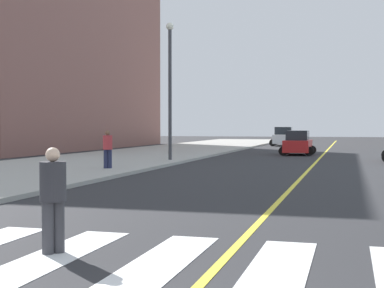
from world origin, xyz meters
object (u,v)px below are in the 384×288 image
pedestrian_crossing (53,195)px  car_white_second (284,137)px  pedestrian_walking_west (108,147)px  street_lamp (170,80)px  car_red_third (298,144)px

pedestrian_crossing → car_white_second: bearing=41.9°
car_white_second → pedestrian_walking_west: bearing=-98.8°
street_lamp → car_red_third: bearing=58.8°
pedestrian_walking_west → car_white_second: bearing=-122.9°
pedestrian_crossing → street_lamp: bearing=52.7°
car_red_third → street_lamp: size_ratio=0.50×
pedestrian_walking_west → street_lamp: bearing=-122.6°
pedestrian_walking_west → street_lamp: size_ratio=0.22×
car_white_second → street_lamp: size_ratio=0.58×
pedestrian_crossing → pedestrian_walking_west: 17.14m
car_red_third → pedestrian_walking_west: pedestrian_walking_west is taller
pedestrian_crossing → street_lamp: size_ratio=0.22×
pedestrian_crossing → pedestrian_walking_west: (-6.13, 16.00, 0.15)m
car_red_third → street_lamp: street_lamp is taller
pedestrian_crossing → pedestrian_walking_west: pedestrian_walking_west is taller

